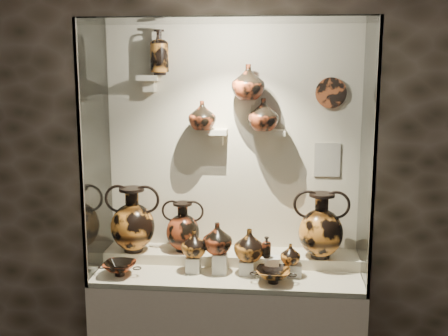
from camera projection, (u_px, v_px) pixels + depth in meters
The scene contains 36 objects.
wall_back at pixel (233, 145), 3.78m from camera, with size 5.00×0.02×3.20m, color #2E271D.
plinth at pixel (228, 332), 3.69m from camera, with size 1.70×0.60×0.80m, color beige.
front_tier at pixel (228, 273), 3.62m from camera, with size 1.68×0.58×0.03m, color beige.
rear_tier at pixel (231, 258), 3.78m from camera, with size 1.70×0.25×0.10m, color beige.
back_panel at pixel (233, 145), 3.78m from camera, with size 1.70×0.03×1.60m, color beige.
glass_front at pixel (224, 161), 3.18m from camera, with size 1.70×0.01×1.60m, color white.
glass_left at pixel (96, 151), 3.56m from camera, with size 0.01×0.60×1.60m, color white.
glass_right at pixel (368, 155), 3.39m from camera, with size 0.01×0.60×1.60m, color white.
glass_top at pixel (229, 20), 3.32m from camera, with size 1.70×0.60×0.01m, color white.
frame_post_left at pixel (81, 158), 3.27m from camera, with size 0.02×0.02×1.60m, color gray.
frame_post_right at pixel (374, 163), 3.11m from camera, with size 0.02×0.02×1.60m, color gray.
pedestal_a at pixel (193, 265), 3.58m from camera, with size 0.09×0.09×0.10m, color silver.
pedestal_b at pixel (220, 263), 3.56m from camera, with size 0.09×0.09×0.13m, color silver.
pedestal_c at pixel (246, 267), 3.55m from camera, with size 0.09×0.09×0.09m, color silver.
pedestal_d at pixel (272, 266), 3.53m from camera, with size 0.09×0.09×0.12m, color silver.
pedestal_e at pixel (294, 270), 3.52m from camera, with size 0.09×0.09×0.08m, color silver.
bracket_ul at pixel (149, 78), 3.68m from camera, with size 0.14×0.12×0.04m, color beige.
bracket_ca at pixel (217, 132), 3.70m from camera, with size 0.14×0.12×0.04m, color beige.
bracket_cb at pixel (247, 101), 3.64m from camera, with size 0.10×0.12×0.04m, color beige.
bracket_cc at pixel (275, 132), 3.66m from camera, with size 0.14×0.12×0.04m, color beige.
amphora_left at pixel (133, 219), 3.74m from camera, with size 0.35×0.35×0.44m, color #C87426, non-canonical shape.
amphora_mid at pixel (183, 226), 3.75m from camera, with size 0.27×0.27×0.34m, color #95371A, non-canonical shape.
amphora_right at pixel (321, 225), 3.62m from camera, with size 0.35×0.35×0.43m, color #C87426, non-canonical shape.
jug_a at pixel (194, 244), 3.57m from camera, with size 0.16×0.16×0.17m, color #C87426.
jug_b at pixel (217, 238), 3.54m from camera, with size 0.19×0.19×0.20m, color #95371A.
jug_c at pixel (249, 245), 3.53m from camera, with size 0.20×0.20×0.20m, color #C87426.
jug_e at pixel (290, 254), 3.49m from camera, with size 0.13×0.13×0.13m, color #C87426.
lekythos_small at pixel (267, 246), 3.49m from camera, with size 0.07×0.07×0.15m, color #95371A, non-canonical shape.
kylix_left at pixel (120, 267), 3.52m from camera, with size 0.26×0.22×0.11m, color #95371A, non-canonical shape.
kylix_right at pixel (273, 274), 3.40m from camera, with size 0.27×0.23×0.11m, color #C87426, non-canonical shape.
lekythos_tall at pixel (159, 49), 3.62m from camera, with size 0.13×0.13×0.33m, color #C87426, non-canonical shape.
ovoid_vase_a at pixel (202, 115), 3.65m from camera, with size 0.18×0.18×0.19m, color #95371A.
ovoid_vase_b at pixel (248, 82), 3.56m from camera, with size 0.21×0.21×0.22m, color #95371A.
ovoid_vase_c at pixel (263, 114), 3.60m from camera, with size 0.20×0.20×0.21m, color #95371A.
wall_plate at pixel (331, 93), 3.62m from camera, with size 0.20×0.20×0.02m, color #97421D.
info_placard at pixel (327, 160), 3.71m from camera, with size 0.17×0.01×0.23m, color beige.
Camera 1 is at (0.32, -1.23, 2.15)m, focal length 45.00 mm.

